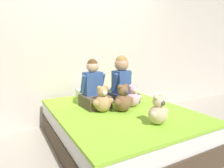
{
  "coord_description": "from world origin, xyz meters",
  "views": [
    {
      "loc": [
        -1.2,
        -1.97,
        1.2
      ],
      "look_at": [
        0.0,
        0.18,
        0.74
      ],
      "focal_mm": 32.0,
      "sensor_mm": 36.0,
      "label": 1
    }
  ],
  "objects_px": {
    "teddy_bear_held_by_left_child": "(103,101)",
    "pillow_at_headboard": "(94,92)",
    "bed": "(119,127)",
    "child_on_right": "(122,82)",
    "teddy_bear_at_foot_of_bed": "(158,112)",
    "teddy_bear_held_by_right_child": "(133,97)",
    "child_on_left": "(94,89)",
    "teddy_bear_between_children": "(123,100)"
  },
  "relations": [
    {
      "from": "child_on_right",
      "to": "teddy_bear_held_by_right_child",
      "type": "relative_size",
      "value": 2.22
    },
    {
      "from": "child_on_right",
      "to": "teddy_bear_between_children",
      "type": "bearing_deg",
      "value": -131.11
    },
    {
      "from": "child_on_left",
      "to": "teddy_bear_between_children",
      "type": "bearing_deg",
      "value": -61.85
    },
    {
      "from": "teddy_bear_held_by_right_child",
      "to": "pillow_at_headboard",
      "type": "height_order",
      "value": "teddy_bear_held_by_right_child"
    },
    {
      "from": "bed",
      "to": "teddy_bear_between_children",
      "type": "bearing_deg",
      "value": -91.44
    },
    {
      "from": "child_on_right",
      "to": "child_on_left",
      "type": "bearing_deg",
      "value": 170.52
    },
    {
      "from": "child_on_left",
      "to": "teddy_bear_at_foot_of_bed",
      "type": "distance_m",
      "value": 0.9
    },
    {
      "from": "pillow_at_headboard",
      "to": "bed",
      "type": "bearing_deg",
      "value": -90.0
    },
    {
      "from": "bed",
      "to": "child_on_left",
      "type": "xyz_separation_m",
      "value": [
        -0.22,
        0.26,
        0.46
      ]
    },
    {
      "from": "child_on_left",
      "to": "teddy_bear_at_foot_of_bed",
      "type": "height_order",
      "value": "child_on_left"
    },
    {
      "from": "teddy_bear_at_foot_of_bed",
      "to": "pillow_at_headboard",
      "type": "bearing_deg",
      "value": 82.35
    },
    {
      "from": "teddy_bear_between_children",
      "to": "pillow_at_headboard",
      "type": "xyz_separation_m",
      "value": [
        0.0,
        0.84,
        -0.08
      ]
    },
    {
      "from": "teddy_bear_held_by_right_child",
      "to": "bed",
      "type": "bearing_deg",
      "value": -174.57
    },
    {
      "from": "bed",
      "to": "child_on_left",
      "type": "distance_m",
      "value": 0.57
    },
    {
      "from": "teddy_bear_between_children",
      "to": "teddy_bear_held_by_right_child",
      "type": "bearing_deg",
      "value": 17.27
    },
    {
      "from": "bed",
      "to": "teddy_bear_held_by_right_child",
      "type": "bearing_deg",
      "value": 5.45
    },
    {
      "from": "teddy_bear_held_by_right_child",
      "to": "teddy_bear_at_foot_of_bed",
      "type": "height_order",
      "value": "teddy_bear_at_foot_of_bed"
    },
    {
      "from": "child_on_left",
      "to": "teddy_bear_held_by_left_child",
      "type": "relative_size",
      "value": 1.91
    },
    {
      "from": "child_on_right",
      "to": "teddy_bear_at_foot_of_bed",
      "type": "distance_m",
      "value": 0.87
    },
    {
      "from": "child_on_left",
      "to": "child_on_right",
      "type": "bearing_deg",
      "value": -3.16
    },
    {
      "from": "teddy_bear_at_foot_of_bed",
      "to": "teddy_bear_between_children",
      "type": "bearing_deg",
      "value": 88.76
    },
    {
      "from": "bed",
      "to": "child_on_right",
      "type": "xyz_separation_m",
      "value": [
        0.2,
        0.26,
        0.51
      ]
    },
    {
      "from": "child_on_right",
      "to": "pillow_at_headboard",
      "type": "xyz_separation_m",
      "value": [
        -0.2,
        0.5,
        -0.23
      ]
    },
    {
      "from": "teddy_bear_between_children",
      "to": "pillow_at_headboard",
      "type": "relative_size",
      "value": 0.67
    },
    {
      "from": "teddy_bear_held_by_left_child",
      "to": "teddy_bear_at_foot_of_bed",
      "type": "distance_m",
      "value": 0.67
    },
    {
      "from": "bed",
      "to": "child_on_left",
      "type": "height_order",
      "value": "child_on_left"
    },
    {
      "from": "child_on_left",
      "to": "pillow_at_headboard",
      "type": "relative_size",
      "value": 1.24
    },
    {
      "from": "child_on_left",
      "to": "bed",
      "type": "bearing_deg",
      "value": -54.04
    },
    {
      "from": "teddy_bear_at_foot_of_bed",
      "to": "child_on_right",
      "type": "bearing_deg",
      "value": 70.76
    },
    {
      "from": "pillow_at_headboard",
      "to": "child_on_right",
      "type": "bearing_deg",
      "value": -67.69
    },
    {
      "from": "bed",
      "to": "child_on_left",
      "type": "relative_size",
      "value": 3.12
    },
    {
      "from": "teddy_bear_held_by_right_child",
      "to": "teddy_bear_at_foot_of_bed",
      "type": "distance_m",
      "value": 0.61
    },
    {
      "from": "bed",
      "to": "teddy_bear_held_by_right_child",
      "type": "relative_size",
      "value": 6.54
    },
    {
      "from": "teddy_bear_held_by_right_child",
      "to": "teddy_bear_at_foot_of_bed",
      "type": "relative_size",
      "value": 0.97
    },
    {
      "from": "child_on_right",
      "to": "teddy_bear_at_foot_of_bed",
      "type": "bearing_deg",
      "value": -108.32
    },
    {
      "from": "teddy_bear_held_by_left_child",
      "to": "pillow_at_headboard",
      "type": "height_order",
      "value": "teddy_bear_held_by_left_child"
    },
    {
      "from": "bed",
      "to": "child_on_right",
      "type": "relative_size",
      "value": 2.95
    },
    {
      "from": "teddy_bear_between_children",
      "to": "teddy_bear_at_foot_of_bed",
      "type": "distance_m",
      "value": 0.5
    },
    {
      "from": "teddy_bear_at_foot_of_bed",
      "to": "child_on_left",
      "type": "bearing_deg",
      "value": 98.55
    },
    {
      "from": "bed",
      "to": "child_on_right",
      "type": "bearing_deg",
      "value": 52.38
    },
    {
      "from": "teddy_bear_between_children",
      "to": "teddy_bear_at_foot_of_bed",
      "type": "bearing_deg",
      "value": -88.42
    },
    {
      "from": "bed",
      "to": "teddy_bear_held_by_left_child",
      "type": "xyz_separation_m",
      "value": [
        -0.21,
        0.02,
        0.36
      ]
    }
  ]
}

